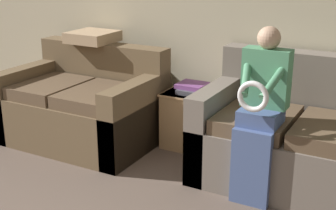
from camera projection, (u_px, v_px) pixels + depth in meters
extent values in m
cube|color=#70665B|center=(333.00, 163.00, 3.41)|extent=(2.00, 0.92, 0.44)
cube|color=#70665B|center=(217.00, 126.00, 3.79)|extent=(0.16, 0.92, 0.69)
cube|color=brown|center=(257.00, 119.00, 3.50)|extent=(0.53, 0.68, 0.11)
cube|color=brown|center=(335.00, 133.00, 3.24)|extent=(0.53, 0.68, 0.11)
cube|color=brown|center=(82.00, 118.00, 4.32)|extent=(1.36, 0.92, 0.45)
cube|color=brown|center=(103.00, 65.00, 4.49)|extent=(1.36, 0.20, 0.42)
cube|color=brown|center=(33.00, 98.00, 4.56)|extent=(0.16, 0.92, 0.66)
cube|color=brown|center=(137.00, 118.00, 4.01)|extent=(0.16, 0.92, 0.66)
cube|color=brown|center=(51.00, 88.00, 4.27)|extent=(0.49, 0.68, 0.11)
cube|color=brown|center=(97.00, 96.00, 4.03)|extent=(0.49, 0.68, 0.11)
cube|color=#475B8E|center=(251.00, 167.00, 3.22)|extent=(0.27, 0.10, 0.55)
cube|color=#475B8E|center=(261.00, 116.00, 3.24)|extent=(0.27, 0.28, 0.11)
cube|color=#4C8E66|center=(266.00, 78.00, 3.21)|extent=(0.32, 0.14, 0.41)
sphere|color=tan|center=(269.00, 38.00, 3.13)|extent=(0.16, 0.16, 0.16)
torus|color=white|center=(253.00, 97.00, 3.01)|extent=(0.21, 0.04, 0.21)
cylinder|color=#4C8E66|center=(246.00, 76.00, 3.14)|extent=(0.13, 0.31, 0.23)
cylinder|color=#4C8E66|center=(275.00, 80.00, 3.05)|extent=(0.13, 0.31, 0.23)
cube|color=#9E7A51|center=(192.00, 119.00, 4.20)|extent=(0.45, 0.42, 0.51)
cube|color=tan|center=(193.00, 93.00, 4.13)|extent=(0.47, 0.44, 0.02)
cube|color=#4C4C56|center=(193.00, 89.00, 4.13)|extent=(0.18, 0.31, 0.04)
cube|color=#7A4284|center=(192.00, 85.00, 4.11)|extent=(0.24, 0.23, 0.04)
cube|color=tan|center=(93.00, 37.00, 4.45)|extent=(0.41, 0.41, 0.10)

